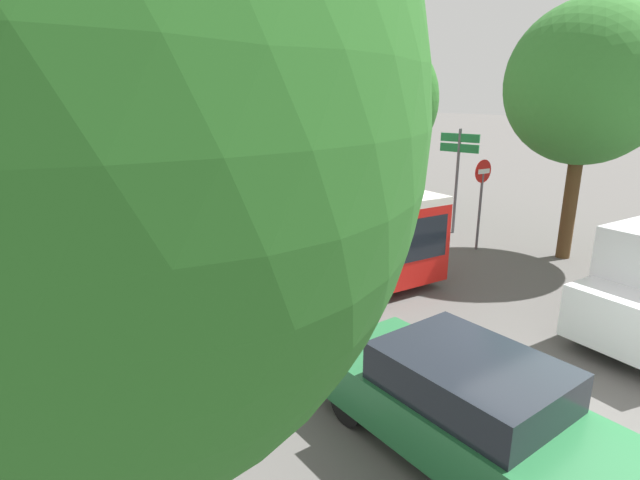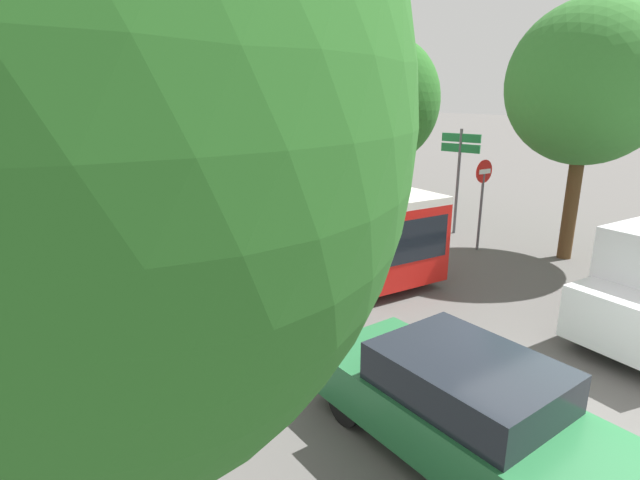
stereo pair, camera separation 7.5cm
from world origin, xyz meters
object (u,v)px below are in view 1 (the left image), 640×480
(queued_car_black, at_px, (243,268))
(queued_car_white, at_px, (166,217))
(tree_right_near, at_px, (587,84))
(no_entry_sign, at_px, (481,191))
(traffic_light, at_px, (277,182))
(direction_sign_post, at_px, (458,160))
(city_bus_rear, at_px, (82,155))
(queued_car_green, at_px, (463,405))
(articulated_bus, at_px, (265,191))
(tree_left_near, at_px, (88,128))
(tree_right_mid, at_px, (385,101))

(queued_car_black, relative_size, queued_car_white, 0.97)
(tree_right_near, bearing_deg, no_entry_sign, 128.11)
(traffic_light, distance_m, direction_sign_post, 7.15)
(traffic_light, bearing_deg, direction_sign_post, 94.37)
(city_bus_rear, xyz_separation_m, queued_car_white, (0.11, -14.76, -0.67))
(queued_car_green, height_order, queued_car_black, queued_car_green)
(queued_car_white, bearing_deg, articulated_bus, -103.52)
(tree_left_near, distance_m, tree_right_near, 14.36)
(queued_car_green, distance_m, queued_car_black, 6.67)
(articulated_bus, relative_size, tree_left_near, 2.43)
(city_bus_rear, xyz_separation_m, queued_car_green, (0.02, -27.54, -0.66))
(articulated_bus, xyz_separation_m, direction_sign_post, (5.14, -4.33, 1.19))
(city_bus_rear, relative_size, no_entry_sign, 4.02)
(direction_sign_post, relative_size, tree_right_near, 0.50)
(tree_right_near, bearing_deg, traffic_light, 155.56)
(city_bus_rear, height_order, tree_right_near, tree_right_near)
(tree_left_near, bearing_deg, tree_right_mid, 44.11)
(queued_car_white, height_order, tree_left_near, tree_left_near)
(traffic_light, relative_size, tree_left_near, 0.52)
(queued_car_green, relative_size, direction_sign_post, 1.21)
(city_bus_rear, height_order, no_entry_sign, no_entry_sign)
(articulated_bus, xyz_separation_m, tree_right_mid, (5.62, 0.06, 3.09))
(city_bus_rear, distance_m, direction_sign_post, 21.59)
(city_bus_rear, height_order, direction_sign_post, direction_sign_post)
(queued_car_green, relative_size, queued_car_white, 1.02)
(city_bus_rear, bearing_deg, tree_right_near, -157.86)
(city_bus_rear, distance_m, tree_right_near, 25.50)
(queued_car_white, bearing_deg, tree_right_near, -136.31)
(tree_right_mid, bearing_deg, queued_car_black, -148.82)
(articulated_bus, bearing_deg, tree_right_near, 37.48)
(articulated_bus, height_order, queued_car_white, articulated_bus)
(no_entry_sign, bearing_deg, tree_left_near, -60.42)
(queued_car_white, xyz_separation_m, tree_right_mid, (9.04, -0.60, 3.71))
(queued_car_white, bearing_deg, traffic_light, -167.47)
(city_bus_rear, xyz_separation_m, tree_right_near, (9.27, -23.49, 3.55))
(no_entry_sign, bearing_deg, articulated_bus, -145.50)
(no_entry_sign, xyz_separation_m, tree_right_mid, (1.41, 6.18, 2.57))
(city_bus_rear, height_order, queued_car_green, city_bus_rear)
(queued_car_black, height_order, direction_sign_post, direction_sign_post)
(no_entry_sign, distance_m, tree_right_near, 3.96)
(direction_sign_post, distance_m, tree_left_near, 15.63)
(queued_car_black, xyz_separation_m, tree_left_near, (-4.27, -7.46, 3.80))
(tree_right_near, xyz_separation_m, tree_right_mid, (-0.12, 8.13, -0.51))
(tree_left_near, bearing_deg, traffic_light, 55.41)
(city_bus_rear, bearing_deg, tree_right_mid, -148.61)
(no_entry_sign, relative_size, tree_left_near, 0.43)
(queued_car_black, height_order, no_entry_sign, no_entry_sign)
(city_bus_rear, height_order, tree_right_mid, tree_right_mid)
(queued_car_black, relative_size, direction_sign_post, 1.15)
(city_bus_rear, bearing_deg, queued_car_white, -178.97)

